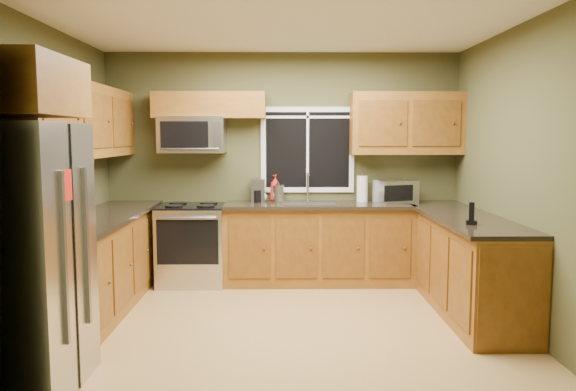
{
  "coord_description": "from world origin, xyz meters",
  "views": [
    {
      "loc": [
        -0.01,
        -4.96,
        1.71
      ],
      "look_at": [
        0.05,
        0.35,
        1.15
      ],
      "focal_mm": 35.0,
      "sensor_mm": 36.0,
      "label": 1
    }
  ],
  "objects_px": {
    "refrigerator": "(20,259)",
    "toaster_oven": "(396,192)",
    "kettle": "(278,192)",
    "coffee_maker": "(258,191)",
    "soap_bottle_a": "(275,188)",
    "soap_bottle_c": "(262,195)",
    "cordless_phone": "(471,218)",
    "range": "(192,244)",
    "paper_towel_roll": "(362,189)",
    "microwave": "(192,135)"
  },
  "relations": [
    {
      "from": "refrigerator",
      "to": "toaster_oven",
      "type": "xyz_separation_m",
      "value": [
        3.05,
        2.77,
        0.17
      ]
    },
    {
      "from": "toaster_oven",
      "to": "kettle",
      "type": "xyz_separation_m",
      "value": [
        -1.36,
        0.18,
        -0.02
      ]
    },
    {
      "from": "coffee_maker",
      "to": "kettle",
      "type": "xyz_separation_m",
      "value": [
        0.25,
        0.01,
        -0.01
      ]
    },
    {
      "from": "refrigerator",
      "to": "coffee_maker",
      "type": "distance_m",
      "value": 3.28
    },
    {
      "from": "soap_bottle_a",
      "to": "soap_bottle_c",
      "type": "height_order",
      "value": "soap_bottle_a"
    },
    {
      "from": "soap_bottle_a",
      "to": "cordless_phone",
      "type": "distance_m",
      "value": 2.5
    },
    {
      "from": "range",
      "to": "soap_bottle_a",
      "type": "distance_m",
      "value": 1.17
    },
    {
      "from": "refrigerator",
      "to": "paper_towel_roll",
      "type": "xyz_separation_m",
      "value": [
        2.68,
        2.95,
        0.19
      ]
    },
    {
      "from": "coffee_maker",
      "to": "soap_bottle_a",
      "type": "relative_size",
      "value": 0.85
    },
    {
      "from": "refrigerator",
      "to": "kettle",
      "type": "relative_size",
      "value": 7.33
    },
    {
      "from": "refrigerator",
      "to": "kettle",
      "type": "bearing_deg",
      "value": 60.21
    },
    {
      "from": "toaster_oven",
      "to": "paper_towel_roll",
      "type": "bearing_deg",
      "value": 154.33
    },
    {
      "from": "paper_towel_roll",
      "to": "cordless_phone",
      "type": "xyz_separation_m",
      "value": [
        0.71,
        -1.75,
        -0.09
      ]
    },
    {
      "from": "cordless_phone",
      "to": "coffee_maker",
      "type": "bearing_deg",
      "value": 138.25
    },
    {
      "from": "kettle",
      "to": "soap_bottle_a",
      "type": "relative_size",
      "value": 0.77
    },
    {
      "from": "microwave",
      "to": "coffee_maker",
      "type": "xyz_separation_m",
      "value": [
        0.75,
        0.03,
        -0.66
      ]
    },
    {
      "from": "refrigerator",
      "to": "paper_towel_roll",
      "type": "distance_m",
      "value": 3.99
    },
    {
      "from": "range",
      "to": "microwave",
      "type": "xyz_separation_m",
      "value": [
        -0.0,
        0.14,
        1.26
      ]
    },
    {
      "from": "kettle",
      "to": "cordless_phone",
      "type": "height_order",
      "value": "kettle"
    },
    {
      "from": "range",
      "to": "paper_towel_roll",
      "type": "xyz_separation_m",
      "value": [
        1.99,
        0.18,
        0.62
      ]
    },
    {
      "from": "range",
      "to": "soap_bottle_a",
      "type": "bearing_deg",
      "value": 12.92
    },
    {
      "from": "coffee_maker",
      "to": "paper_towel_roll",
      "type": "bearing_deg",
      "value": 0.43
    },
    {
      "from": "paper_towel_roll",
      "to": "soap_bottle_c",
      "type": "xyz_separation_m",
      "value": [
        -1.19,
        0.02,
        -0.07
      ]
    },
    {
      "from": "range",
      "to": "coffee_maker",
      "type": "xyz_separation_m",
      "value": [
        0.75,
        0.17,
        0.6
      ]
    },
    {
      "from": "cordless_phone",
      "to": "range",
      "type": "bearing_deg",
      "value": 149.86
    },
    {
      "from": "microwave",
      "to": "soap_bottle_c",
      "type": "distance_m",
      "value": 1.07
    },
    {
      "from": "range",
      "to": "microwave",
      "type": "bearing_deg",
      "value": 90.02
    },
    {
      "from": "soap_bottle_c",
      "to": "kettle",
      "type": "bearing_deg",
      "value": -5.92
    },
    {
      "from": "soap_bottle_a",
      "to": "cordless_phone",
      "type": "xyz_separation_m",
      "value": [
        1.74,
        -1.79,
        -0.1
      ]
    },
    {
      "from": "toaster_oven",
      "to": "paper_towel_roll",
      "type": "height_order",
      "value": "paper_towel_roll"
    },
    {
      "from": "microwave",
      "to": "cordless_phone",
      "type": "height_order",
      "value": "microwave"
    },
    {
      "from": "toaster_oven",
      "to": "soap_bottle_a",
      "type": "bearing_deg",
      "value": 171.23
    },
    {
      "from": "refrigerator",
      "to": "coffee_maker",
      "type": "height_order",
      "value": "refrigerator"
    },
    {
      "from": "toaster_oven",
      "to": "coffee_maker",
      "type": "bearing_deg",
      "value": 174.12
    },
    {
      "from": "soap_bottle_a",
      "to": "toaster_oven",
      "type": "bearing_deg",
      "value": -8.77
    },
    {
      "from": "soap_bottle_a",
      "to": "soap_bottle_c",
      "type": "relative_size",
      "value": 1.95
    },
    {
      "from": "kettle",
      "to": "soap_bottle_c",
      "type": "bearing_deg",
      "value": 174.08
    },
    {
      "from": "coffee_maker",
      "to": "cordless_phone",
      "type": "height_order",
      "value": "coffee_maker"
    },
    {
      "from": "refrigerator",
      "to": "toaster_oven",
      "type": "bearing_deg",
      "value": 42.33
    },
    {
      "from": "coffee_maker",
      "to": "kettle",
      "type": "bearing_deg",
      "value": 2.35
    },
    {
      "from": "cordless_phone",
      "to": "soap_bottle_c",
      "type": "bearing_deg",
      "value": 137.08
    },
    {
      "from": "range",
      "to": "soap_bottle_a",
      "type": "relative_size",
      "value": 2.96
    },
    {
      "from": "microwave",
      "to": "coffee_maker",
      "type": "distance_m",
      "value": 1.01
    },
    {
      "from": "refrigerator",
      "to": "cordless_phone",
      "type": "xyz_separation_m",
      "value": [
        3.4,
        1.2,
        0.1
      ]
    },
    {
      "from": "kettle",
      "to": "toaster_oven",
      "type": "bearing_deg",
      "value": -7.35
    },
    {
      "from": "soap_bottle_c",
      "to": "cordless_phone",
      "type": "distance_m",
      "value": 2.6
    },
    {
      "from": "toaster_oven",
      "to": "cordless_phone",
      "type": "relative_size",
      "value": 2.59
    },
    {
      "from": "coffee_maker",
      "to": "soap_bottle_a",
      "type": "distance_m",
      "value": 0.22
    },
    {
      "from": "coffee_maker",
      "to": "soap_bottle_a",
      "type": "bearing_deg",
      "value": 13.64
    },
    {
      "from": "refrigerator",
      "to": "soap_bottle_a",
      "type": "height_order",
      "value": "refrigerator"
    }
  ]
}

